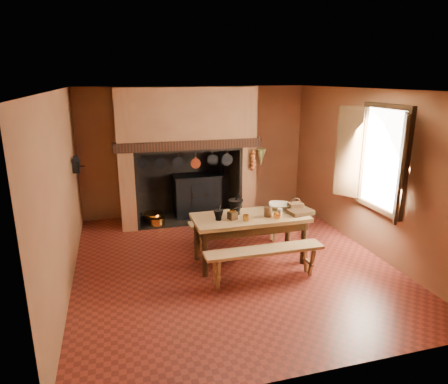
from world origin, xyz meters
The scene contains 28 objects.
floor centered at (0.00, 0.00, 0.00)m, with size 5.50×5.50×0.00m, color maroon.
ceiling centered at (0.00, 0.00, 2.80)m, with size 5.50×5.50×0.00m, color silver.
back_wall centered at (0.00, 2.75, 1.40)m, with size 5.00×0.02×2.80m, color #94613B.
wall_left centered at (-2.50, 0.00, 1.40)m, with size 0.02×5.50×2.80m, color #94613B.
wall_right centered at (2.50, 0.00, 1.40)m, with size 0.02×5.50×2.80m, color #94613B.
wall_front centered at (0.00, -2.75, 1.40)m, with size 5.00×0.02×2.80m, color #94613B.
chimney_breast centered at (-0.30, 2.31, 1.81)m, with size 2.95×0.96×2.80m.
iron_range centered at (-0.04, 2.45, 0.48)m, with size 1.12×0.55×1.60m.
hearth_pans centered at (-1.05, 2.22, 0.09)m, with size 0.51×0.62×0.20m.
hanging_pans centered at (-0.34, 1.81, 1.36)m, with size 1.92×0.29×0.27m.
onion_string centered at (1.00, 1.79, 1.33)m, with size 0.12×0.10×0.46m, color #9B411C, non-canonical shape.
herb_bunch centered at (1.18, 1.79, 1.38)m, with size 0.20×0.20×0.35m, color brown.
window centered at (2.35, -0.40, 1.70)m, with size 0.39×1.75×1.76m.
wall_coffee_mill centered at (-2.42, 1.55, 1.52)m, with size 0.23×0.16×0.31m.
work_table centered at (0.31, -0.06, 0.68)m, with size 1.86×0.83×0.81m.
bench_front centered at (0.31, -0.73, 0.39)m, with size 1.83×0.32×0.51m.
bench_back centered at (0.31, 0.64, 0.37)m, with size 1.76×0.31×0.49m.
mortar_large centered at (0.11, 0.09, 0.95)m, with size 0.24×0.24×0.42m.
mortar_small centered at (-0.24, -0.11, 0.90)m, with size 0.16×0.16×0.28m.
coffee_grinder centered at (-0.01, -0.14, 0.88)m, with size 0.18×0.16×0.19m.
brass_mug_a centered at (0.17, -0.26, 0.86)m, with size 0.09×0.09×0.10m, color #C5802D.
brass_mug_b centered at (0.14, 0.08, 0.85)m, with size 0.07×0.07×0.08m, color #C5802D.
mixing_bowl centered at (0.91, 0.17, 0.85)m, with size 0.36×0.36×0.09m, color beige.
stoneware_crock centered at (0.57, -0.16, 0.89)m, with size 0.13×0.13×0.16m, color brown.
glass_jar centered at (0.75, -0.23, 0.88)m, with size 0.08×0.08×0.14m, color beige.
wicker_basket centered at (1.14, 0.00, 0.88)m, with size 0.23×0.17×0.22m.
wooden_tray centered at (1.14, -0.19, 0.84)m, with size 0.39×0.28×0.07m, color #331F10.
brass_cup centered at (0.68, -0.31, 0.85)m, with size 0.12×0.12×0.10m, color #C5802D.
Camera 1 is at (-1.75, -5.84, 2.97)m, focal length 32.00 mm.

